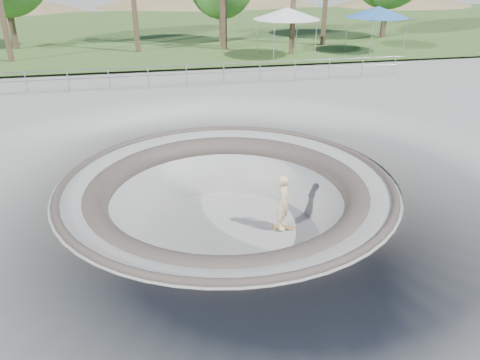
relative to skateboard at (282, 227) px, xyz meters
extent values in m
plane|color=#989893|center=(-1.84, 0.05, 1.84)|extent=(180.00, 180.00, 0.00)
torus|color=#989893|center=(-1.84, 0.05, -0.16)|extent=(14.00, 14.00, 4.00)
cylinder|color=#989893|center=(-1.84, 0.05, -0.11)|extent=(6.60, 6.60, 0.10)
torus|color=#443B36|center=(-1.84, 0.05, 1.82)|extent=(10.24, 10.24, 0.24)
torus|color=#443B36|center=(-1.84, 0.05, 1.39)|extent=(8.91, 8.91, 0.81)
cube|color=#425D25|center=(-1.84, 34.05, 2.06)|extent=(180.00, 36.00, 0.12)
ellipsoid|color=brown|center=(6.16, 60.05, -6.03)|extent=(61.60, 44.00, 28.60)
ellipsoid|color=brown|center=(33.16, 52.05, -3.52)|extent=(42.00, 30.00, 19.50)
cylinder|color=#909398|center=(-1.84, 12.05, 3.01)|extent=(25.00, 0.05, 0.05)
cylinder|color=#909398|center=(-1.84, 12.05, 2.56)|extent=(25.00, 0.05, 0.05)
cube|color=olive|center=(0.00, 0.00, 0.01)|extent=(0.76, 0.43, 0.02)
cylinder|color=#ABAAAF|center=(0.00, 0.00, -0.02)|extent=(0.08, 0.15, 0.03)
cylinder|color=#ABAAAF|center=(0.00, 0.00, -0.02)|extent=(0.08, 0.15, 0.03)
cylinder|color=beige|center=(0.00, 0.00, -0.03)|extent=(0.06, 0.04, 0.06)
cylinder|color=beige|center=(0.00, 0.00, -0.03)|extent=(0.06, 0.04, 0.06)
cylinder|color=beige|center=(0.00, 0.00, -0.03)|extent=(0.06, 0.04, 0.06)
cylinder|color=beige|center=(0.00, 0.00, -0.03)|extent=(0.06, 0.04, 0.06)
imported|color=beige|center=(0.00, 0.00, 0.94)|extent=(0.68, 0.79, 1.85)
cylinder|color=#909398|center=(3.94, 16.59, 3.27)|extent=(0.06, 0.06, 2.29)
cylinder|color=#909398|center=(6.86, 16.59, 3.27)|extent=(0.06, 0.06, 2.29)
cylinder|color=#909398|center=(3.94, 19.51, 3.27)|extent=(0.06, 0.06, 2.29)
cylinder|color=#909398|center=(6.86, 19.51, 3.27)|extent=(0.06, 0.06, 2.29)
cube|color=silver|center=(5.40, 18.05, 4.52)|extent=(3.49, 3.49, 0.08)
cone|color=silver|center=(5.40, 18.05, 4.88)|extent=(6.15, 6.15, 0.73)
cylinder|color=#909398|center=(10.61, 17.04, 3.24)|extent=(0.06, 0.06, 2.23)
cylinder|color=#909398|center=(13.45, 17.04, 3.24)|extent=(0.06, 0.06, 2.23)
cylinder|color=#909398|center=(10.61, 19.88, 3.24)|extent=(0.06, 0.06, 2.23)
cylinder|color=#909398|center=(13.45, 19.88, 3.24)|extent=(0.06, 0.06, 2.23)
cube|color=#2E60A6|center=(12.03, 18.46, 4.45)|extent=(3.59, 3.59, 0.08)
cone|color=#2E60A6|center=(12.03, 18.46, 4.81)|extent=(5.90, 5.90, 0.71)
cylinder|color=brown|center=(-13.02, 24.89, 4.69)|extent=(0.44, 0.44, 5.36)
cylinder|color=brown|center=(2.30, 25.14, 4.16)|extent=(0.44, 0.44, 4.29)
cylinder|color=brown|center=(15.83, 24.60, 4.79)|extent=(0.44, 0.44, 5.56)
camera|label=1|loc=(-4.07, -12.76, 8.02)|focal=35.00mm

